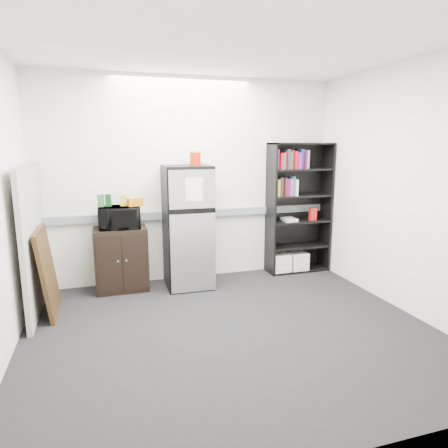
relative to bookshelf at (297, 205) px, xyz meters
name	(u,v)px	position (x,y,z in m)	size (l,w,h in m)	color
floor	(231,331)	(-1.51, -1.57, -0.97)	(4.00, 4.00, 0.00)	black
wall_back	(191,180)	(-1.51, 0.18, 0.38)	(4.00, 0.02, 2.70)	silver
wall_right	(408,189)	(0.49, -1.57, 0.38)	(0.02, 3.50, 2.70)	silver
ceiling	(232,42)	(-1.51, -1.57, 1.73)	(4.00, 3.50, 0.02)	white
electrical_raceway	(192,214)	(-1.51, 0.15, -0.07)	(3.92, 0.05, 0.10)	gray
wall_note	(165,166)	(-1.86, 0.18, 0.58)	(0.14, 0.00, 0.10)	white
bookshelf	(297,205)	(0.00, 0.00, 0.00)	(0.90, 0.34, 1.85)	black
cubicle_partition	(33,241)	(-3.41, -0.49, -0.16)	(0.06, 1.30, 1.62)	gray
cabinet	(121,259)	(-2.48, -0.07, -0.57)	(0.65, 0.43, 0.81)	black
microwave	(119,217)	(-2.48, -0.08, -0.03)	(0.49, 0.33, 0.27)	black
snack_box_a	(101,201)	(-2.68, -0.05, 0.18)	(0.07, 0.05, 0.15)	#1A5B30
snack_box_b	(108,200)	(-2.59, -0.05, 0.18)	(0.07, 0.05, 0.15)	#0B3314
snack_box_c	(123,200)	(-2.42, -0.05, 0.18)	(0.07, 0.05, 0.14)	gold
snack_bag	(135,202)	(-2.28, -0.10, 0.16)	(0.18, 0.10, 0.10)	orange
refrigerator	(188,227)	(-1.63, -0.15, -0.19)	(0.60, 0.63, 1.57)	black
coffee_can	(195,157)	(-1.49, -0.02, 0.69)	(0.14, 0.14, 0.19)	#B21A08
framed_poster	(48,271)	(-3.28, -0.56, -0.50)	(0.15, 0.74, 0.95)	black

